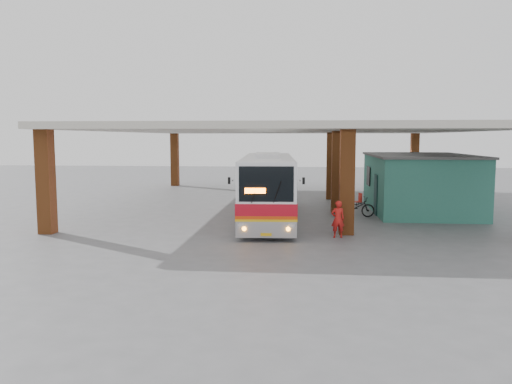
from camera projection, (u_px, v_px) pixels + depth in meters
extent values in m
plane|color=#515154|center=(278.00, 221.00, 24.08)|extent=(90.00, 90.00, 0.00)
cube|color=#994E21|center=(347.00, 182.00, 20.59)|extent=(0.60, 0.60, 4.35)
cube|color=#994E21|center=(337.00, 172.00, 26.53)|extent=(0.60, 0.60, 4.35)
cube|color=#994E21|center=(331.00, 166.00, 32.47)|extent=(0.60, 0.60, 4.35)
cube|color=#994E21|center=(46.00, 182.00, 20.79)|extent=(0.60, 0.60, 4.35)
cube|color=#994E21|center=(175.00, 160.00, 41.57)|extent=(0.60, 0.60, 4.35)
cube|color=#994E21|center=(414.00, 161.00, 39.72)|extent=(0.60, 0.60, 4.35)
cube|color=beige|center=(292.00, 129.00, 29.98)|extent=(21.00, 23.00, 0.30)
cube|color=#2F7667|center=(419.00, 184.00, 27.17)|extent=(5.00, 8.00, 3.00)
cube|color=#535353|center=(420.00, 155.00, 27.00)|extent=(5.20, 8.20, 0.12)
cube|color=#133432|center=(376.00, 195.00, 25.97)|extent=(0.08, 0.95, 2.10)
cube|color=black|center=(369.00, 176.00, 28.86)|extent=(0.08, 1.20, 1.00)
cube|color=black|center=(368.00, 176.00, 28.86)|extent=(0.04, 1.30, 1.10)
cube|color=white|center=(268.00, 183.00, 24.48)|extent=(3.01, 11.32, 2.61)
cube|color=white|center=(268.00, 156.00, 23.40)|extent=(1.29, 2.86, 0.23)
cube|color=#99999F|center=(266.00, 229.00, 19.22)|extent=(2.37, 0.52, 0.65)
cube|color=red|center=(268.00, 194.00, 24.54)|extent=(3.05, 11.32, 0.47)
cube|color=#D63F0B|center=(268.00, 200.00, 24.57)|extent=(3.05, 11.32, 0.12)
cube|color=#E9B213|center=(268.00, 202.00, 24.58)|extent=(3.05, 11.32, 0.09)
cube|color=black|center=(266.00, 184.00, 18.90)|extent=(2.09, 0.23, 1.35)
cube|color=black|center=(245.00, 173.00, 25.21)|extent=(0.56, 8.39, 0.84)
cube|color=black|center=(291.00, 173.00, 25.13)|extent=(0.56, 8.39, 0.84)
cube|color=#FF5905|center=(255.00, 191.00, 18.89)|extent=(0.79, 0.10, 0.21)
sphere|color=orange|center=(244.00, 229.00, 19.05)|extent=(0.17, 0.17, 0.17)
sphere|color=orange|center=(288.00, 229.00, 18.99)|extent=(0.17, 0.17, 0.17)
cube|color=#E9B213|center=(266.00, 235.00, 19.04)|extent=(0.42, 0.06, 0.11)
cylinder|color=black|center=(243.00, 223.00, 20.76)|extent=(0.35, 0.95, 0.93)
cylinder|color=black|center=(290.00, 223.00, 20.70)|extent=(0.35, 0.95, 0.93)
cylinder|color=black|center=(251.00, 201.00, 27.90)|extent=(0.35, 0.95, 0.93)
cylinder|color=black|center=(286.00, 201.00, 27.84)|extent=(0.35, 0.95, 0.93)
cylinder|color=black|center=(252.00, 199.00, 29.11)|extent=(0.35, 0.95, 0.93)
cylinder|color=black|center=(285.00, 199.00, 29.04)|extent=(0.35, 0.95, 0.93)
imported|color=black|center=(355.00, 207.00, 25.16)|extent=(2.06, 0.98, 1.04)
imported|color=red|center=(338.00, 219.00, 20.03)|extent=(0.60, 0.45, 1.50)
cube|color=red|center=(358.00, 202.00, 29.68)|extent=(0.50, 0.50, 0.05)
cube|color=red|center=(360.00, 198.00, 29.70)|extent=(0.19, 0.37, 0.55)
cylinder|color=black|center=(357.00, 204.00, 29.50)|extent=(0.03, 0.03, 0.18)
cylinder|color=black|center=(361.00, 204.00, 29.58)|extent=(0.03, 0.03, 0.18)
cylinder|color=black|center=(354.00, 203.00, 29.79)|extent=(0.03, 0.03, 0.18)
cylinder|color=black|center=(359.00, 203.00, 29.88)|extent=(0.03, 0.03, 0.18)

